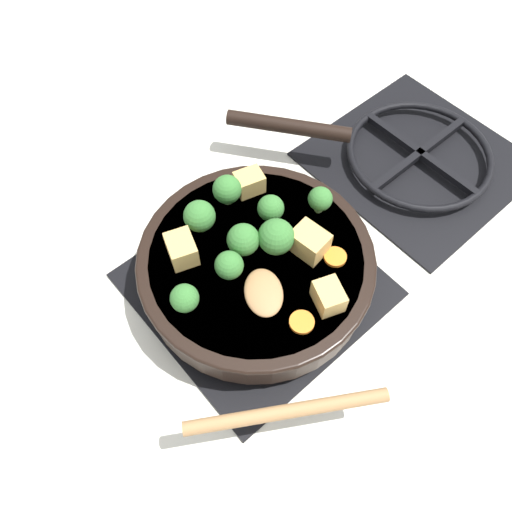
# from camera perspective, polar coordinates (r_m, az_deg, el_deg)

# --- Properties ---
(ground_plane) EXTENTS (2.40, 2.40, 0.00)m
(ground_plane) POSITION_cam_1_polar(r_m,az_deg,el_deg) (0.72, 0.00, -3.34)
(ground_plane) COLOR silver
(front_burner_grate) EXTENTS (0.31, 0.31, 0.03)m
(front_burner_grate) POSITION_cam_1_polar(r_m,az_deg,el_deg) (0.71, 0.00, -2.89)
(front_burner_grate) COLOR black
(front_burner_grate) RESTS_ON ground_plane
(rear_burner_grate) EXTENTS (0.31, 0.31, 0.03)m
(rear_burner_grate) POSITION_cam_1_polar(r_m,az_deg,el_deg) (0.89, 18.06, 10.73)
(rear_burner_grate) COLOR black
(rear_burner_grate) RESTS_ON ground_plane
(skillet_pan) EXTENTS (0.40, 0.43, 0.06)m
(skillet_pan) POSITION_cam_1_polar(r_m,az_deg,el_deg) (0.67, 0.05, -0.85)
(skillet_pan) COLOR black
(skillet_pan) RESTS_ON front_burner_grate
(wooden_spoon) EXTENTS (0.23, 0.22, 0.02)m
(wooden_spoon) POSITION_cam_1_polar(r_m,az_deg,el_deg) (0.59, 2.29, -11.26)
(wooden_spoon) COLOR #A87A4C
(wooden_spoon) RESTS_ON skillet_pan
(tofu_cube_center_large) EXTENTS (0.04, 0.04, 0.03)m
(tofu_cube_center_large) POSITION_cam_1_polar(r_m,az_deg,el_deg) (0.70, -0.77, 8.42)
(tofu_cube_center_large) COLOR tan
(tofu_cube_center_large) RESTS_ON skillet_pan
(tofu_cube_near_handle) EXTENTS (0.05, 0.04, 0.03)m
(tofu_cube_near_handle) POSITION_cam_1_polar(r_m,az_deg,el_deg) (0.61, 8.30, -4.59)
(tofu_cube_near_handle) COLOR tan
(tofu_cube_near_handle) RESTS_ON skillet_pan
(tofu_cube_east_chunk) EXTENTS (0.05, 0.05, 0.03)m
(tofu_cube_east_chunk) POSITION_cam_1_polar(r_m,az_deg,el_deg) (0.64, -8.50, 0.77)
(tofu_cube_east_chunk) COLOR tan
(tofu_cube_east_chunk) RESTS_ON skillet_pan
(tofu_cube_west_chunk) EXTENTS (0.05, 0.04, 0.04)m
(tofu_cube_west_chunk) POSITION_cam_1_polar(r_m,az_deg,el_deg) (0.65, 6.13, 1.58)
(tofu_cube_west_chunk) COLOR tan
(tofu_cube_west_chunk) RESTS_ON skillet_pan
(broccoli_floret_near_spoon) EXTENTS (0.04, 0.04, 0.05)m
(broccoli_floret_near_spoon) POSITION_cam_1_polar(r_m,az_deg,el_deg) (0.66, -6.47, 4.53)
(broccoli_floret_near_spoon) COLOR #709956
(broccoli_floret_near_spoon) RESTS_ON skillet_pan
(broccoli_floret_center_top) EXTENTS (0.04, 0.04, 0.04)m
(broccoli_floret_center_top) POSITION_cam_1_polar(r_m,az_deg,el_deg) (0.62, -3.10, -1.08)
(broccoli_floret_center_top) COLOR #709956
(broccoli_floret_center_top) RESTS_ON skillet_pan
(broccoli_floret_east_rim) EXTENTS (0.03, 0.03, 0.04)m
(broccoli_floret_east_rim) POSITION_cam_1_polar(r_m,az_deg,el_deg) (0.68, 7.40, 6.41)
(broccoli_floret_east_rim) COLOR #709956
(broccoli_floret_east_rim) RESTS_ON skillet_pan
(broccoli_floret_west_rim) EXTENTS (0.04, 0.04, 0.04)m
(broccoli_floret_west_rim) POSITION_cam_1_polar(r_m,az_deg,el_deg) (0.66, 1.69, 5.46)
(broccoli_floret_west_rim) COLOR #709956
(broccoli_floret_west_rim) RESTS_ON skillet_pan
(broccoli_floret_north_edge) EXTENTS (0.04, 0.04, 0.05)m
(broccoli_floret_north_edge) POSITION_cam_1_polar(r_m,az_deg,el_deg) (0.68, -3.32, 7.58)
(broccoli_floret_north_edge) COLOR #709956
(broccoli_floret_north_edge) RESTS_ON skillet_pan
(broccoli_floret_south_cluster) EXTENTS (0.04, 0.04, 0.05)m
(broccoli_floret_south_cluster) POSITION_cam_1_polar(r_m,az_deg,el_deg) (0.63, -1.47, 1.86)
(broccoli_floret_south_cluster) COLOR #709956
(broccoli_floret_south_cluster) RESTS_ON skillet_pan
(broccoli_floret_mid_floret) EXTENTS (0.05, 0.05, 0.05)m
(broccoli_floret_mid_floret) POSITION_cam_1_polar(r_m,az_deg,el_deg) (0.63, 2.32, 2.19)
(broccoli_floret_mid_floret) COLOR #709956
(broccoli_floret_mid_floret) RESTS_ON skillet_pan
(broccoli_floret_small_inner) EXTENTS (0.04, 0.04, 0.04)m
(broccoli_floret_small_inner) POSITION_cam_1_polar(r_m,az_deg,el_deg) (0.60, -8.07, -4.92)
(broccoli_floret_small_inner) COLOR #709956
(broccoli_floret_small_inner) RESTS_ON skillet_pan
(carrot_slice_orange_thin) EXTENTS (0.03, 0.03, 0.01)m
(carrot_slice_orange_thin) POSITION_cam_1_polar(r_m,az_deg,el_deg) (0.66, 9.04, -0.11)
(carrot_slice_orange_thin) COLOR orange
(carrot_slice_orange_thin) RESTS_ON skillet_pan
(carrot_slice_near_center) EXTENTS (0.03, 0.03, 0.01)m
(carrot_slice_near_center) POSITION_cam_1_polar(r_m,az_deg,el_deg) (0.61, 5.25, -7.54)
(carrot_slice_near_center) COLOR orange
(carrot_slice_near_center) RESTS_ON skillet_pan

